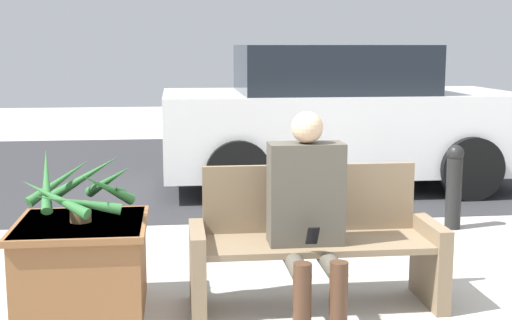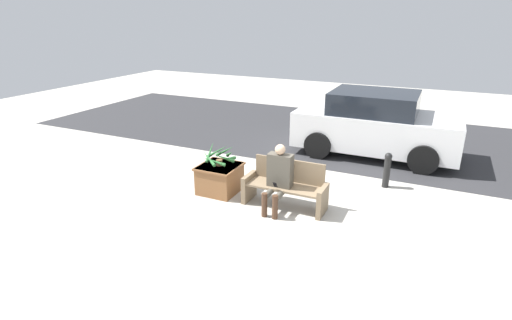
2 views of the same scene
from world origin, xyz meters
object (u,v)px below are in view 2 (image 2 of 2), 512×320
at_px(planter_box, 220,178).
at_px(bollard_post, 387,169).
at_px(bench, 286,186).
at_px(person_seated, 278,175).
at_px(parked_car, 375,125).
at_px(potted_plant, 220,156).

bearing_deg(planter_box, bollard_post, 29.03).
distance_m(bench, person_seated, 0.34).
relative_size(bench, bollard_post, 2.07).
bearing_deg(parked_car, planter_box, -123.21).
distance_m(person_seated, bollard_post, 2.54).
bearing_deg(person_seated, bollard_post, 48.33).
height_order(bench, person_seated, person_seated).
xyz_separation_m(potted_plant, bollard_post, (3.02, 1.69, -0.38)).
relative_size(potted_plant, bollard_post, 0.91).
distance_m(bench, bollard_post, 2.34).
xyz_separation_m(bench, potted_plant, (-1.42, 0.01, 0.38)).
bearing_deg(bench, parked_car, 75.18).
bearing_deg(potted_plant, parked_car, 57.05).
distance_m(bench, parked_car, 3.87).
bearing_deg(person_seated, potted_plant, 171.91).
height_order(person_seated, bollard_post, person_seated).
bearing_deg(bench, bollard_post, 46.79).
relative_size(bench, planter_box, 1.95).
distance_m(potted_plant, bollard_post, 3.48).
relative_size(person_seated, bollard_post, 1.64).
bearing_deg(planter_box, potted_plant, -22.91).
height_order(person_seated, potted_plant, person_seated).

